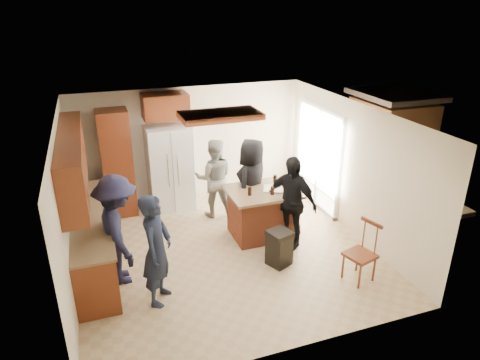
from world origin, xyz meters
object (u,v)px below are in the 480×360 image
object	(u,v)px
refrigerator	(170,168)
kitchen_island	(262,212)
person_front_left	(157,250)
person_counter	(119,230)
trash_bin	(279,248)
person_side_right	(291,202)
person_behind_right	(252,184)
person_behind_left	(214,178)
spindle_chair	(361,255)

from	to	relation	value
refrigerator	kitchen_island	world-z (taller)	refrigerator
person_front_left	person_counter	size ratio (longest dim) A/B	0.96
kitchen_island	trash_bin	distance (m)	1.04
trash_bin	person_side_right	bearing A→B (deg)	50.04
person_behind_right	trash_bin	xyz separation A→B (m)	(-0.06, -1.46, -0.57)
person_behind_left	person_side_right	xyz separation A→B (m)	(0.94, -1.60, 0.04)
person_behind_right	trash_bin	size ratio (longest dim) A/B	2.83
person_side_right	spindle_chair	bearing A→B (deg)	-8.94
person_side_right	person_counter	bearing A→B (deg)	-121.38
person_behind_right	person_counter	distance (m)	2.78
person_behind_right	kitchen_island	xyz separation A→B (m)	(0.04, -0.44, -0.42)
person_front_left	kitchen_island	bearing A→B (deg)	-31.08
person_behind_left	spindle_chair	world-z (taller)	person_behind_left
kitchen_island	person_side_right	bearing A→B (deg)	-55.34
person_behind_left	trash_bin	size ratio (longest dim) A/B	2.61
person_behind_right	trash_bin	bearing A→B (deg)	46.76
person_side_right	kitchen_island	distance (m)	0.72
person_behind_left	spindle_chair	distance (m)	3.34
person_behind_left	person_behind_right	world-z (taller)	person_behind_right
person_front_left	trash_bin	xyz separation A→B (m)	(2.05, 0.27, -0.54)
person_behind_left	refrigerator	xyz separation A→B (m)	(-0.77, 0.67, 0.08)
person_side_right	person_behind_right	bearing A→B (deg)	169.13
refrigerator	person_counter	bearing A→B (deg)	-117.88
kitchen_island	spindle_chair	distance (m)	2.06
person_behind_right	person_counter	bearing A→B (deg)	-19.42
person_behind_right	refrigerator	xyz separation A→B (m)	(-1.34, 1.34, 0.01)
trash_bin	person_behind_right	bearing A→B (deg)	87.66
person_counter	kitchen_island	xyz separation A→B (m)	(2.62, 0.58, -0.42)
person_behind_right	refrigerator	size ratio (longest dim) A/B	0.99
person_counter	trash_bin	bearing A→B (deg)	-106.50
refrigerator	person_side_right	bearing A→B (deg)	-52.89
person_side_right	refrigerator	xyz separation A→B (m)	(-1.72, 2.27, 0.04)
person_behind_left	person_behind_right	xyz separation A→B (m)	(0.56, -0.67, 0.07)
person_front_left	trash_bin	distance (m)	2.14
person_front_left	spindle_chair	distance (m)	3.17
kitchen_island	person_counter	bearing A→B (deg)	-167.48
person_side_right	trash_bin	bearing A→B (deg)	-72.98
person_behind_right	kitchen_island	bearing A→B (deg)	53.78
person_behind_right	trash_bin	distance (m)	1.57
trash_bin	spindle_chair	xyz separation A→B (m)	(1.04, -0.81, 0.13)
person_front_left	trash_bin	world-z (taller)	person_front_left
person_behind_right	refrigerator	distance (m)	1.89
person_behind_left	person_counter	size ratio (longest dim) A/B	0.92
person_behind_left	refrigerator	size ratio (longest dim) A/B	0.91
trash_bin	person_behind_left	bearing A→B (deg)	103.37
person_behind_right	spindle_chair	bearing A→B (deg)	72.39
spindle_chair	kitchen_island	bearing A→B (deg)	117.17
person_counter	spindle_chair	bearing A→B (deg)	-116.00
person_front_left	spindle_chair	world-z (taller)	person_front_left
trash_bin	person_counter	bearing A→B (deg)	170.13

